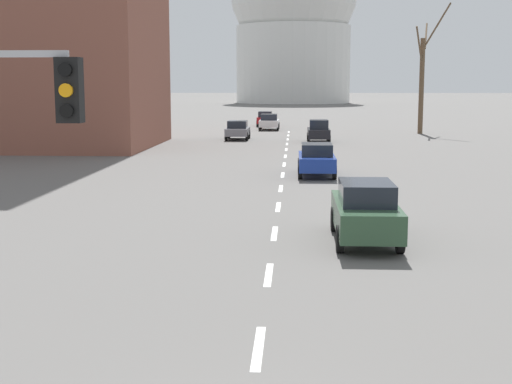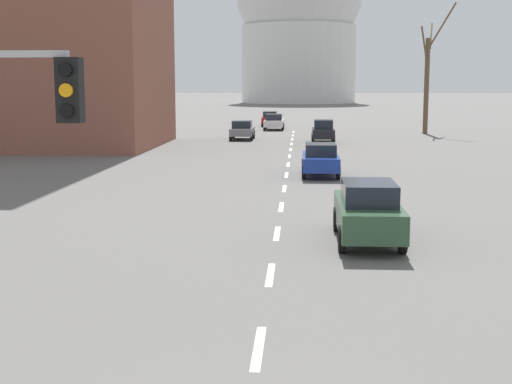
{
  "view_description": "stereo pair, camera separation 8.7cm",
  "coord_description": "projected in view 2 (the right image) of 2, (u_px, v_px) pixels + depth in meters",
  "views": [
    {
      "loc": [
        0.56,
        -6.21,
        4.2
      ],
      "look_at": [
        -0.03,
        4.67,
        2.57
      ],
      "focal_mm": 50.0,
      "sensor_mm": 36.0,
      "label": 1
    },
    {
      "loc": [
        0.65,
        -6.21,
        4.2
      ],
      "look_at": [
        -0.03,
        4.67,
        2.57
      ],
      "focal_mm": 50.0,
      "sensor_mm": 36.0,
      "label": 2
    }
  ],
  "objects": [
    {
      "name": "lane_stripe_0",
      "position": [
        258.0,
        348.0,
        11.51
      ],
      "size": [
        0.16,
        2.0,
        0.01
      ],
      "primitive_type": "cube",
      "color": "silver",
      "rests_on": "ground_plane"
    },
    {
      "name": "lane_stripe_11",
      "position": [
        293.0,
        135.0,
        60.37
      ],
      "size": [
        0.16,
        2.0,
        0.01
      ],
      "primitive_type": "cube",
      "color": "silver",
      "rests_on": "ground_plane"
    },
    {
      "name": "capitol_dome",
      "position": [
        299.0,
        15.0,
        170.44
      ],
      "size": [
        30.5,
        30.5,
        43.09
      ],
      "color": "silver",
      "rests_on": "ground_plane"
    },
    {
      "name": "lane_stripe_8",
      "position": [
        291.0,
        150.0,
        47.04
      ],
      "size": [
        0.16,
        2.0,
        0.01
      ],
      "primitive_type": "cube",
      "color": "silver",
      "rests_on": "ground_plane"
    },
    {
      "name": "lane_stripe_10",
      "position": [
        292.0,
        139.0,
        55.93
      ],
      "size": [
        0.16,
        2.0,
        0.01
      ],
      "primitive_type": "cube",
      "color": "silver",
      "rests_on": "ground_plane"
    },
    {
      "name": "sedan_distant_centre",
      "position": [
        368.0,
        211.0,
        19.18
      ],
      "size": [
        1.69,
        4.36,
        1.66
      ],
      "color": "#2D4C33",
      "rests_on": "ground_plane"
    },
    {
      "name": "sedan_near_right",
      "position": [
        274.0,
        122.0,
        67.86
      ],
      "size": [
        1.89,
        4.46,
        1.51
      ],
      "color": "silver",
      "rests_on": "ground_plane"
    },
    {
      "name": "lane_stripe_2",
      "position": [
        277.0,
        233.0,
        20.39
      ],
      "size": [
        0.16,
        2.0,
        0.01
      ],
      "primitive_type": "cube",
      "color": "silver",
      "rests_on": "ground_plane"
    },
    {
      "name": "sedan_near_left",
      "position": [
        242.0,
        130.0,
        55.6
      ],
      "size": [
        1.79,
        3.94,
        1.49
      ],
      "color": "slate",
      "rests_on": "ground_plane"
    },
    {
      "name": "sedan_mid_centre",
      "position": [
        323.0,
        131.0,
        53.12
      ],
      "size": [
        1.69,
        3.88,
        1.67
      ],
      "color": "black",
      "rests_on": "ground_plane"
    },
    {
      "name": "lane_stripe_9",
      "position": [
        291.0,
        144.0,
        51.48
      ],
      "size": [
        0.16,
        2.0,
        0.01
      ],
      "primitive_type": "cube",
      "color": "silver",
      "rests_on": "ground_plane"
    },
    {
      "name": "sedan_far_left",
      "position": [
        270.0,
        119.0,
        73.77
      ],
      "size": [
        1.7,
        3.92,
        1.53
      ],
      "color": "maroon",
      "rests_on": "ground_plane"
    },
    {
      "name": "lane_stripe_12",
      "position": [
        293.0,
        132.0,
        64.81
      ],
      "size": [
        0.16,
        2.0,
        0.01
      ],
      "primitive_type": "cube",
      "color": "silver",
      "rests_on": "ground_plane"
    },
    {
      "name": "sedan_far_right",
      "position": [
        320.0,
        159.0,
        33.3
      ],
      "size": [
        1.74,
        4.22,
        1.52
      ],
      "color": "navy",
      "rests_on": "ground_plane"
    },
    {
      "name": "lane_stripe_3",
      "position": [
        281.0,
        207.0,
        24.83
      ],
      "size": [
        0.16,
        2.0,
        0.01
      ],
      "primitive_type": "cube",
      "color": "silver",
      "rests_on": "ground_plane"
    },
    {
      "name": "lane_stripe_1",
      "position": [
        270.0,
        275.0,
        15.95
      ],
      "size": [
        0.16,
        2.0,
        0.01
      ],
      "primitive_type": "cube",
      "color": "silver",
      "rests_on": "ground_plane"
    },
    {
      "name": "lane_stripe_4",
      "position": [
        284.0,
        188.0,
        29.28
      ],
      "size": [
        0.16,
        2.0,
        0.01
      ],
      "primitive_type": "cube",
      "color": "silver",
      "rests_on": "ground_plane"
    },
    {
      "name": "lane_stripe_5",
      "position": [
        286.0,
        175.0,
        33.72
      ],
      "size": [
        0.16,
        2.0,
        0.01
      ],
      "primitive_type": "cube",
      "color": "silver",
      "rests_on": "ground_plane"
    },
    {
      "name": "bare_tree_left_near",
      "position": [
        137.0,
        85.0,
        48.94
      ],
      "size": [
        3.66,
        5.45,
        7.83
      ],
      "color": "brown",
      "rests_on": "ground_plane"
    },
    {
      "name": "lane_stripe_6",
      "position": [
        288.0,
        164.0,
        38.16
      ],
      "size": [
        0.16,
        2.0,
        0.01
      ],
      "primitive_type": "cube",
      "color": "silver",
      "rests_on": "ground_plane"
    },
    {
      "name": "lane_stripe_7",
      "position": [
        290.0,
        156.0,
        42.6
      ],
      "size": [
        0.16,
        2.0,
        0.01
      ],
      "primitive_type": "cube",
      "color": "silver",
      "rests_on": "ground_plane"
    },
    {
      "name": "bare_tree_right_near",
      "position": [
        428.0,
        78.0,
        61.85
      ],
      "size": [
        3.06,
        5.1,
        11.17
      ],
      "color": "brown",
      "rests_on": "ground_plane"
    }
  ]
}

